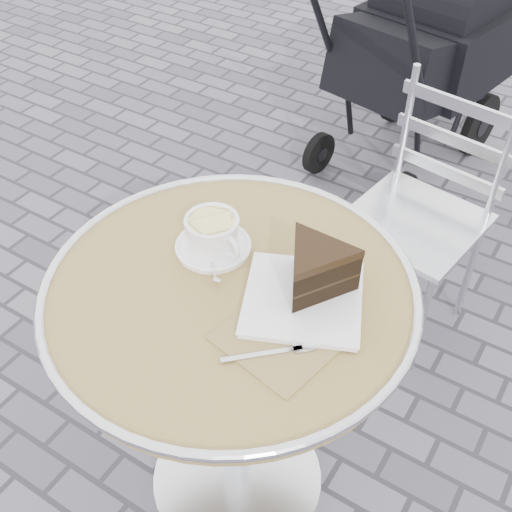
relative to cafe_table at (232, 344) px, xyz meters
The scene contains 6 objects.
ground 0.57m from the cafe_table, ahead, with size 80.00×80.00×0.00m, color #5D5C65.
cafe_table is the anchor object (origin of this frame).
cappuccino_set 0.23m from the cafe_table, 140.61° to the left, with size 0.15×0.16×0.08m.
cake_plate_set 0.27m from the cafe_table, 23.71° to the left, with size 0.27×0.36×0.11m.
bistro_chair 0.86m from the cafe_table, 81.38° to the left, with size 0.40×0.40×0.79m.
baby_stroller 1.70m from the cafe_table, 97.70° to the left, with size 0.61×1.04×1.01m.
Camera 1 is at (0.49, -0.69, 1.59)m, focal length 45.00 mm.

